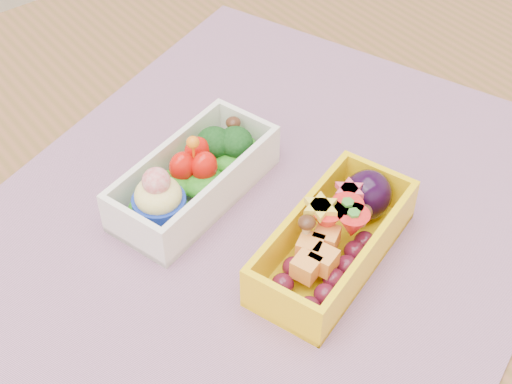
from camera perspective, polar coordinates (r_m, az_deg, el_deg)
table at (r=0.65m, az=-4.90°, el=-9.45°), size 1.20×0.80×0.75m
placemat at (r=0.58m, az=-0.28°, el=-3.31°), size 0.65×0.57×0.00m
bento_white at (r=0.59m, az=-4.84°, el=1.13°), size 0.16×0.10×0.06m
bento_yellow at (r=0.55m, az=6.19°, el=-3.51°), size 0.16×0.11×0.05m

